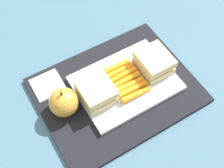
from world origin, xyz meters
The scene contains 8 objects.
ground_plane centered at (0.00, 0.00, 0.00)m, with size 2.40×2.40×0.00m, color #42667A.
lunchbag_mat centered at (0.00, 0.00, 0.01)m, with size 0.36×0.28×0.01m, color black.
food_tray centered at (-0.03, 0.00, 0.02)m, with size 0.23×0.17×0.01m, color white.
sandwich_half_left centered at (-0.10, 0.00, 0.04)m, with size 0.07×0.08×0.04m.
sandwich_half_right centered at (0.05, 0.00, 0.04)m, with size 0.07×0.08×0.04m.
carrot_sticks_bundle centered at (-0.02, 0.00, 0.03)m, with size 0.08×0.10×0.02m.
apple centered at (0.13, -0.01, 0.04)m, with size 0.07×0.07×0.08m.
paper_napkin centered at (0.14, -0.09, 0.01)m, with size 0.07×0.07×0.00m, color white.
Camera 1 is at (0.20, 0.31, 0.61)m, focal length 47.83 mm.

